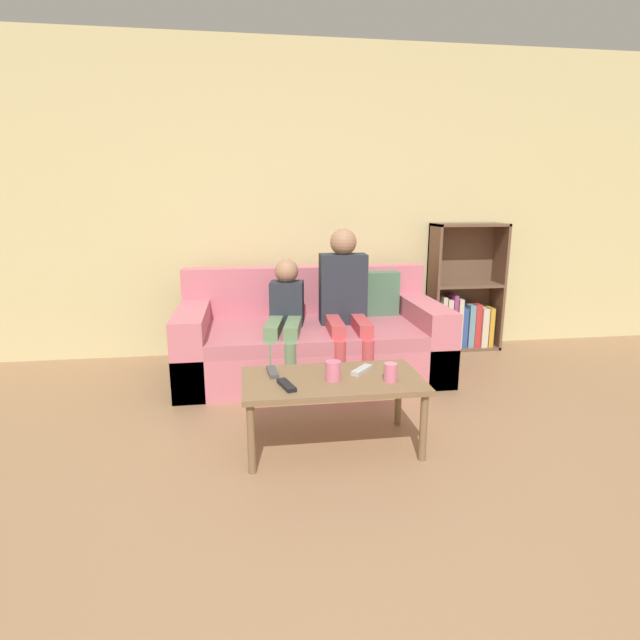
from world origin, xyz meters
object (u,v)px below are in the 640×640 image
cup_far (333,371)px  tv_remote_1 (286,385)px  person_child (285,314)px  tv_remote_2 (273,372)px  bookshelf (462,303)px  coffee_table (332,385)px  cup_near (391,372)px  person_adult (345,295)px  tv_remote_0 (362,370)px  couch (312,340)px

cup_far → tv_remote_1: cup_far is taller
person_child → tv_remote_2: person_child is taller
tv_remote_1 → tv_remote_2: bearing=90.0°
bookshelf → coffee_table: 2.28m
cup_near → cup_far: (-0.30, 0.06, 0.00)m
bookshelf → person_adult: bearing=-154.3°
cup_far → tv_remote_0: size_ratio=0.64×
couch → coffee_table: size_ratio=2.07×
cup_far → tv_remote_1: (-0.25, -0.07, -0.04)m
cup_far → tv_remote_1: size_ratio=0.58×
bookshelf → tv_remote_1: 2.53m
person_child → person_adult: bearing=16.2°
bookshelf → tv_remote_1: bookshelf is taller
tv_remote_1 → tv_remote_2: (-0.06, 0.21, 0.00)m
person_adult → bookshelf: bearing=27.9°
cup_near → tv_remote_0: cup_near is taller
cup_near → tv_remote_2: cup_near is taller
couch → tv_remote_1: (-0.30, -1.33, 0.15)m
person_child → bookshelf: bearing=30.9°
person_adult → person_child: size_ratio=1.25×
bookshelf → person_child: size_ratio=1.26×
cup_near → tv_remote_0: bearing=125.5°
person_child → tv_remote_1: person_child is taller
coffee_table → cup_far: size_ratio=9.38×
cup_far → couch: bearing=87.8°
bookshelf → cup_far: bookshelf is taller
coffee_table → tv_remote_1: (-0.25, -0.10, 0.05)m
person_child → tv_remote_1: bearing=-84.0°
person_child → tv_remote_0: (0.35, -1.02, -0.10)m
cup_far → tv_remote_0: 0.21m
tv_remote_0 → person_adult: bearing=125.5°
coffee_table → tv_remote_0: 0.20m
bookshelf → person_child: (-1.67, -0.63, 0.09)m
cup_near → cup_far: 0.30m
tv_remote_0 → tv_remote_1: (-0.43, -0.17, 0.00)m
tv_remote_2 → couch: bearing=67.0°
coffee_table → cup_near: cup_near is taller
tv_remote_0 → coffee_table: bearing=-115.8°
cup_far → person_adult: bearing=76.1°
bookshelf → tv_remote_2: size_ratio=6.53×
couch → cup_near: 1.36m
bookshelf → tv_remote_2: 2.42m
couch → cup_far: 1.28m
bookshelf → cup_far: 2.31m
person_child → tv_remote_0: 1.08m
bookshelf → tv_remote_0: bookshelf is taller
person_adult → cup_far: size_ratio=10.93×
bookshelf → coffee_table: size_ratio=1.17×
person_adult → tv_remote_2: 1.21m
cup_far → tv_remote_0: bearing=29.9°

